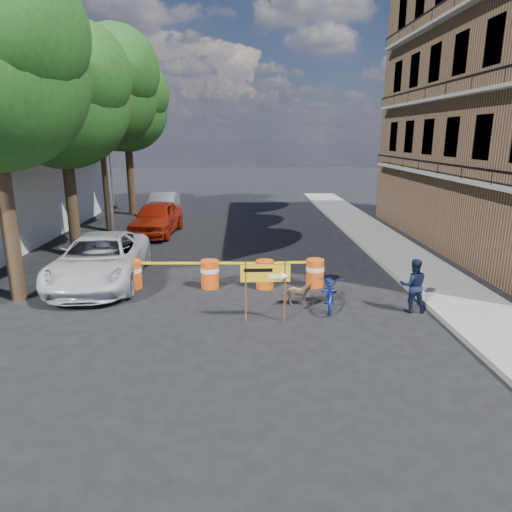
{
  "coord_description": "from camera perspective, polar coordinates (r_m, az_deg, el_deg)",
  "views": [
    {
      "loc": [
        -0.2,
        -11.03,
        4.7
      ],
      "look_at": [
        0.25,
        1.82,
        1.3
      ],
      "focal_mm": 32.0,
      "sensor_mm": 36.0,
      "label": 1
    }
  ],
  "objects": [
    {
      "name": "barrel_mid_left",
      "position": [
        14.52,
        -5.79,
        -2.2
      ],
      "size": [
        0.58,
        0.58,
        0.9
      ],
      "color": "#DB450C",
      "rests_on": "ground"
    },
    {
      "name": "tree_far",
      "position": [
        28.83,
        -15.83,
        17.28
      ],
      "size": [
        5.04,
        4.8,
        8.84
      ],
      "color": "#332316",
      "rests_on": "ground"
    },
    {
      "name": "sidewalk_east",
      "position": [
        18.77,
        18.0,
        -0.2
      ],
      "size": [
        2.4,
        40.0,
        0.15
      ],
      "primitive_type": "cube",
      "color": "gray",
      "rests_on": "ground"
    },
    {
      "name": "bicycle",
      "position": [
        12.88,
        9.32,
        -2.27
      ],
      "size": [
        0.84,
        1.11,
        1.93
      ],
      "primitive_type": "imported",
      "rotation": [
        0.0,
        0.0,
        -0.18
      ],
      "color": "#13269A",
      "rests_on": "ground"
    },
    {
      "name": "tree_mid_a",
      "position": [
        19.23,
        -22.99,
        17.59
      ],
      "size": [
        5.25,
        5.0,
        8.68
      ],
      "color": "#332316",
      "rests_on": "ground"
    },
    {
      "name": "suv_white",
      "position": [
        15.74,
        -18.92,
        -0.44
      ],
      "size": [
        2.88,
        5.73,
        1.56
      ],
      "primitive_type": "imported",
      "rotation": [
        0.0,
        0.0,
        0.05
      ],
      "color": "silver",
      "rests_on": "ground"
    },
    {
      "name": "ground",
      "position": [
        11.99,
        -0.89,
        -8.26
      ],
      "size": [
        120.0,
        120.0,
        0.0
      ],
      "primitive_type": "plane",
      "color": "black",
      "rests_on": "ground"
    },
    {
      "name": "barrel_far_left",
      "position": [
        14.96,
        -15.16,
        -2.15
      ],
      "size": [
        0.58,
        0.58,
        0.9
      ],
      "color": "#DB450C",
      "rests_on": "ground"
    },
    {
      "name": "detour_sign",
      "position": [
        11.63,
        1.9,
        -2.8
      ],
      "size": [
        1.27,
        0.24,
        1.63
      ],
      "rotation": [
        0.0,
        0.0,
        0.01
      ],
      "color": "#592D19",
      "rests_on": "ground"
    },
    {
      "name": "sedan_red",
      "position": [
        22.9,
        -12.31,
        4.67
      ],
      "size": [
        2.29,
        4.87,
        1.61
      ],
      "primitive_type": "imported",
      "rotation": [
        0.0,
        0.0,
        -0.08
      ],
      "color": "#A4200D",
      "rests_on": "ground"
    },
    {
      "name": "dog",
      "position": [
        13.09,
        5.28,
        -4.75
      ],
      "size": [
        0.79,
        0.38,
        0.66
      ],
      "primitive_type": "imported",
      "rotation": [
        0.0,
        0.0,
        1.55
      ],
      "color": "tan",
      "rests_on": "ground"
    },
    {
      "name": "pedestrian",
      "position": [
        13.16,
        19.07,
        -3.5
      ],
      "size": [
        0.79,
        0.65,
        1.5
      ],
      "primitive_type": "imported",
      "rotation": [
        0.0,
        0.0,
        3.02
      ],
      "color": "black",
      "rests_on": "ground"
    },
    {
      "name": "barrel_far_right",
      "position": [
        14.7,
        7.38,
        -2.04
      ],
      "size": [
        0.58,
        0.58,
        0.9
      ],
      "color": "#DB450C",
      "rests_on": "ground"
    },
    {
      "name": "tree_mid_b",
      "position": [
        24.03,
        -18.8,
        18.87
      ],
      "size": [
        5.67,
        5.4,
        9.62
      ],
      "color": "#332316",
      "rests_on": "ground"
    },
    {
      "name": "streetlamp",
      "position": [
        21.32,
        -18.09,
        13.23
      ],
      "size": [
        1.25,
        0.18,
        8.0
      ],
      "color": "gray",
      "rests_on": "ground"
    },
    {
      "name": "barrel_mid_right",
      "position": [
        14.44,
        1.1,
        -2.23
      ],
      "size": [
        0.58,
        0.58,
        0.9
      ],
      "color": "#DB450C",
      "rests_on": "ground"
    },
    {
      "name": "sedan_silver",
      "position": [
        28.03,
        -11.49,
        6.31
      ],
      "size": [
        1.52,
        4.28,
        1.41
      ],
      "primitive_type": "imported",
      "rotation": [
        0.0,
        0.0,
        -0.01
      ],
      "color": "#A2A5A9",
      "rests_on": "ground"
    }
  ]
}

